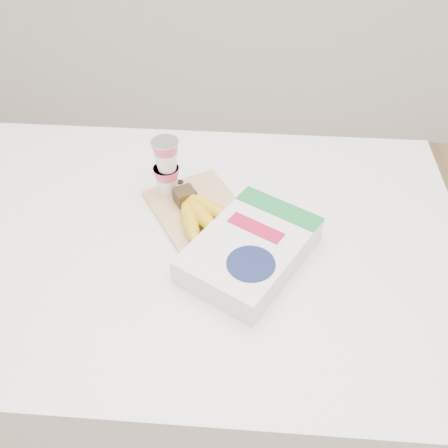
# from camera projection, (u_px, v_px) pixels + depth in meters

# --- Properties ---
(room) EXTENTS (4.00, 4.00, 4.00)m
(room) POSITION_uv_depth(u_px,v_px,m) (165.00, 107.00, 0.94)
(room) COLOR tan
(room) RESTS_ON ground
(table) EXTENTS (1.35, 0.90, 1.01)m
(table) POSITION_uv_depth(u_px,v_px,m) (187.00, 354.00, 1.51)
(table) COLOR white
(table) RESTS_ON ground
(cutting_board) EXTENTS (0.32, 0.34, 0.01)m
(cutting_board) POSITION_uv_depth(u_px,v_px,m) (201.00, 213.00, 1.22)
(cutting_board) COLOR #E5B07E
(cutting_board) RESTS_ON table
(bananas) EXTENTS (0.18, 0.20, 0.06)m
(bananas) POSITION_uv_depth(u_px,v_px,m) (199.00, 213.00, 1.17)
(bananas) COLOR #382816
(bananas) RESTS_ON cutting_board
(yogurt_stack) EXTENTS (0.07, 0.07, 0.15)m
(yogurt_stack) POSITION_uv_depth(u_px,v_px,m) (166.00, 166.00, 1.20)
(yogurt_stack) COLOR white
(yogurt_stack) RESTS_ON cutting_board
(cereal_box) EXTENTS (0.33, 0.36, 0.07)m
(cereal_box) POSITION_uv_depth(u_px,v_px,m) (250.00, 250.00, 1.09)
(cereal_box) COLOR white
(cereal_box) RESTS_ON table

